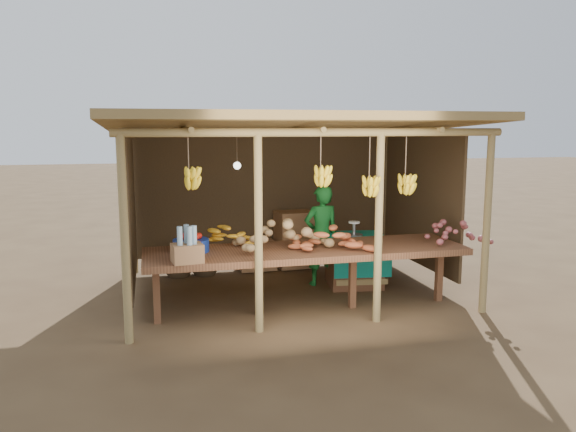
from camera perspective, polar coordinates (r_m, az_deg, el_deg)
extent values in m
plane|color=brown|center=(7.93, 0.00, -7.51)|extent=(60.00, 60.00, 0.00)
cylinder|color=#9F8652|center=(6.00, -16.26, -2.44)|extent=(0.09, 0.09, 2.20)
cylinder|color=#9F8652|center=(7.17, 19.55, -0.79)|extent=(0.09, 0.09, 2.20)
cylinder|color=#9F8652|center=(8.97, -15.52, 1.26)|extent=(0.09, 0.09, 2.20)
cylinder|color=#9F8652|center=(9.78, 9.89, 2.08)|extent=(0.09, 0.09, 2.20)
cylinder|color=#9F8652|center=(6.10, -3.01, -1.91)|extent=(0.09, 0.09, 2.20)
cylinder|color=#9F8652|center=(6.51, 9.19, -1.33)|extent=(0.09, 0.09, 2.20)
cylinder|color=#9F8652|center=(6.16, 3.38, 8.48)|extent=(4.40, 0.09, 0.09)
cylinder|color=#9F8652|center=(9.07, -2.30, 8.64)|extent=(4.40, 0.09, 0.09)
cube|color=#9D7F49|center=(7.61, 0.00, 9.26)|extent=(4.70, 3.50, 0.28)
cube|color=#4E3A24|center=(9.11, -2.23, 2.40)|extent=(4.20, 0.04, 1.98)
cube|color=#4E3A24|center=(7.66, -15.65, 0.83)|extent=(0.04, 2.40, 1.98)
cube|color=#4E3A24|center=(8.60, 13.27, 1.77)|extent=(0.04, 2.40, 1.98)
cube|color=brown|center=(6.85, 1.91, -3.60)|extent=(3.90, 1.05, 0.08)
cube|color=brown|center=(6.71, -13.21, -7.64)|extent=(0.08, 0.08, 0.72)
cube|color=brown|center=(6.82, -3.01, -7.14)|extent=(0.08, 0.08, 0.72)
cube|color=brown|center=(7.13, 6.56, -6.46)|extent=(0.08, 0.08, 0.72)
cube|color=brown|center=(7.62, 15.09, -5.71)|extent=(0.08, 0.08, 0.72)
cylinder|color=navy|center=(6.73, -9.82, -2.96)|extent=(0.42, 0.42, 0.15)
cube|color=#9A6C45|center=(6.20, -10.20, -3.74)|extent=(0.36, 0.30, 0.20)
imported|color=#197329|center=(8.06, 3.41, -1.99)|extent=(0.56, 0.41, 1.44)
cube|color=brown|center=(8.12, 6.76, -4.73)|extent=(0.80, 0.70, 0.67)
cube|color=#0C8A76|center=(8.04, 6.80, -2.16)|extent=(0.89, 0.79, 0.07)
cube|color=#9A6C45|center=(9.09, 0.64, -3.75)|extent=(0.60, 0.50, 0.45)
cube|color=#9A6C45|center=(9.00, 0.65, -0.94)|extent=(0.60, 0.50, 0.45)
cube|color=#9A6C45|center=(8.96, -3.22, -3.96)|extent=(0.60, 0.50, 0.45)
ellipsoid|color=#4E3A24|center=(8.73, -11.08, -4.41)|extent=(0.44, 0.44, 0.59)
ellipsoid|color=#4E3A24|center=(8.76, -8.49, -4.30)|extent=(0.44, 0.44, 0.59)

